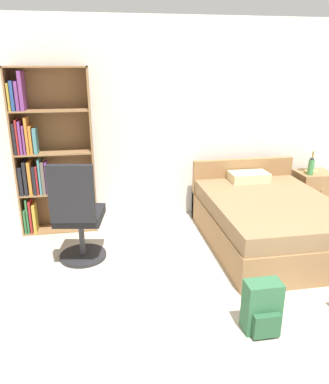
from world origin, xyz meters
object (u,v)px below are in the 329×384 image
bed (267,219)px  water_bottle (311,167)px  bookshelf (44,154)px  table_lamp (314,145)px  office_chair (78,217)px  backpack_green (262,308)px  nightstand (312,192)px

bed → water_bottle: water_bottle is taller
bed → water_bottle: bearing=36.9°
bookshelf → water_bottle: 3.50m
water_bottle → table_lamp: bearing=56.2°
bed → office_chair: office_chair is taller
table_lamp → water_bottle: bearing=-123.8°
office_chair → table_lamp: 3.32m
table_lamp → backpack_green: table_lamp is taller
office_chair → table_lamp: bearing=16.3°
table_lamp → bed: bearing=-140.7°
backpack_green → bed: bearing=64.4°
water_bottle → backpack_green: size_ratio=0.54×
bookshelf → water_bottle: size_ratio=8.56×
nightstand → water_bottle: size_ratio=2.55×
bed → office_chair: size_ratio=1.68×
office_chair → backpack_green: bearing=-43.0°
bookshelf → office_chair: bookshelf is taller
bed → table_lamp: bearing=39.3°
office_chair → backpack_green: 2.03m
nightstand → table_lamp: size_ratio=1.21×
table_lamp → backpack_green: (-1.69, -2.29, -0.77)m
bed → backpack_green: bearing=-115.6°
bookshelf → bed: bearing=-17.4°
office_chair → backpack_green: (1.46, -1.36, -0.33)m
table_lamp → office_chair: bearing=-163.7°
bookshelf → bed: size_ratio=1.05×
office_chair → nightstand: bearing=15.6°
table_lamp → water_bottle: 0.31m
nightstand → backpack_green: size_ratio=1.38×
bookshelf → nightstand: size_ratio=3.36×
bed → nightstand: bed is taller
bookshelf → office_chair: 1.12m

